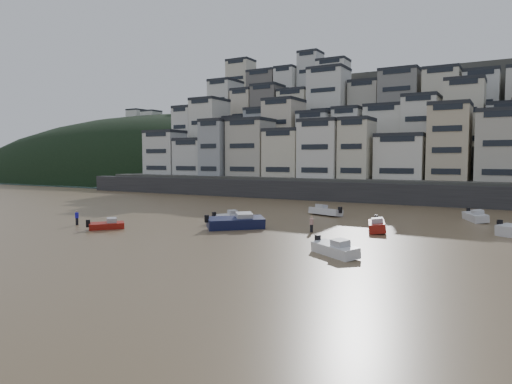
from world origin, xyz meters
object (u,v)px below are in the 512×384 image
Objects in this scene: boat_j at (107,224)px; person_blue at (77,218)px; person_pink at (312,224)px; boat_i at (475,215)px; boat_b at (335,247)px; boat_f at (229,216)px; boat_h at (326,210)px; boat_c at (236,221)px; boat_e at (377,224)px.

person_blue is (-5.55, 0.57, 0.32)m from boat_j.
boat_i is at bearing 51.52° from person_pink.
boat_i is at bearing 107.68° from boat_b.
person_pink is at bearing -76.49° from boat_f.
boat_i is 48.48m from person_blue.
boat_i is 18.69m from boat_h.
boat_f is (-27.12, -14.58, -0.17)m from boat_i.
boat_h is at bearing 46.15° from person_blue.
person_blue is (-40.40, -26.79, 0.11)m from boat_i.
boat_b is 16.30m from boat_c.
boat_h is at bearing 146.63° from boat_b.
boat_e reaches higher than boat_b.
boat_c is 8.40m from person_pink.
boat_j is (-26.27, -13.48, -0.22)m from boat_e.
boat_b is 32.20m from person_blue.
boat_i is 3.20× the size of person_blue.
boat_b is 29.19m from boat_i.
boat_f is at bearing -83.86° from boat_i.
boat_f is 0.63× the size of boat_c.
boat_h is at bearing -10.34° from boat_f.
boat_f is 13.95m from boat_h.
person_blue reaches higher than boat_b.
boat_c is at bearing 96.23° from boat_h.
boat_i is at bearing 33.55° from person_blue.
boat_f reaches higher than boat_j.
boat_e is at bearing 36.04° from person_pink.
boat_i is 30.80m from boat_f.
boat_h is at bearing 3.74° from boat_j.
boat_c is (-22.52, -20.17, 0.18)m from boat_i.
boat_j is (-34.86, -27.36, -0.21)m from boat_i.
boat_j is (-16.55, -23.58, -0.18)m from boat_h.
boat_i reaches higher than boat_b.
boat_h reaches higher than boat_f.
boat_c reaches higher than boat_j.
boat_b is 0.75× the size of boat_c.
person_blue is 1.00× the size of person_pink.
boat_f is at bearing 84.72° from boat_c.
boat_h is at bearing 30.81° from boat_c.
boat_h is 3.10× the size of person_pink.
boat_i is 1.38× the size of boat_j.
boat_e is at bearing -24.02° from boat_j.
boat_b is 11.67m from person_pink.
boat_c reaches higher than boat_b.
boat_b is at bearing -52.58° from boat_j.
person_pink is (3.92, -14.31, 0.13)m from boat_h.
person_pink is at bearing -30.41° from boat_c.
boat_e is 34.34m from person_blue.
boat_b is 0.95× the size of boat_h.
boat_j is at bearing -5.85° from person_blue.
boat_h is at bearing 105.32° from person_pink.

